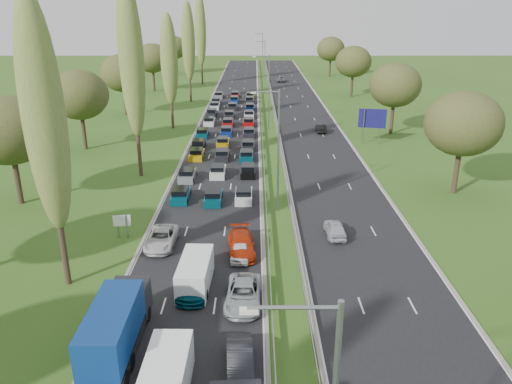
{
  "coord_description": "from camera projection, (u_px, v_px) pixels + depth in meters",
  "views": [
    {
      "loc": [
        2.27,
        -3.12,
        19.17
      ],
      "look_at": [
        2.35,
        44.22,
        1.5
      ],
      "focal_mm": 35.0,
      "sensor_mm": 36.0,
      "label": 1
    }
  ],
  "objects": [
    {
      "name": "lamp_columns",
      "position": [
        269.0,
        93.0,
        80.61
      ],
      "size": [
        0.18,
        140.18,
        12.0
      ],
      "color": "gray",
      "rests_on": "ground"
    },
    {
      "name": "white_van_rear",
      "position": [
        196.0,
        271.0,
        36.18
      ],
      "size": [
        2.1,
        5.37,
        2.16
      ],
      "rotation": [
        0.0,
        0.0,
        -0.04
      ],
      "color": "white",
      "rests_on": "near_carriageway"
    },
    {
      "name": "far_carriageway",
      "position": [
        307.0,
        123.0,
        86.93
      ],
      "size": [
        10.5,
        215.0,
        0.04
      ],
      "primitive_type": "cube",
      "color": "black",
      "rests_on": "ground"
    },
    {
      "name": "white_van_front",
      "position": [
        167.0,
        376.0,
        25.88
      ],
      "size": [
        2.2,
        5.6,
        2.25
      ],
      "rotation": [
        0.0,
        0.0,
        -0.01
      ],
      "color": "white",
      "rests_on": "near_carriageway"
    },
    {
      "name": "ground",
      "position": [
        268.0,
        127.0,
        84.58
      ],
      "size": [
        260.0,
        260.0,
        0.0
      ],
      "primitive_type": "plane",
      "color": "#34551A",
      "rests_on": "ground"
    },
    {
      "name": "info_sign",
      "position": [
        122.0,
        223.0,
        43.62
      ],
      "size": [
        1.5,
        0.28,
        2.1
      ],
      "color": "gray",
      "rests_on": "ground"
    },
    {
      "name": "far_car_1",
      "position": [
        321.0,
        128.0,
        80.59
      ],
      "size": [
        1.42,
        4.04,
        1.33
      ],
      "primitive_type": "imported",
      "rotation": [
        0.0,
        0.0,
        3.14
      ],
      "color": "black",
      "rests_on": "far_carriageway"
    },
    {
      "name": "poplar_row",
      "position": [
        156.0,
        58.0,
        69.14
      ],
      "size": [
        2.8,
        127.8,
        22.44
      ],
      "color": "#2D2116",
      "rests_on": "ground"
    },
    {
      "name": "far_car_0",
      "position": [
        335.0,
        229.0,
        44.12
      ],
      "size": [
        1.73,
        4.07,
        1.37
      ],
      "primitive_type": "imported",
      "rotation": [
        0.0,
        0.0,
        3.17
      ],
      "color": "#AFB3B9",
      "rests_on": "far_carriageway"
    },
    {
      "name": "woodland_left",
      "position": [
        71.0,
        99.0,
        65.57
      ],
      "size": [
        8.0,
        166.0,
        11.1
      ],
      "color": "#2D2116",
      "rests_on": "ground"
    },
    {
      "name": "near_car_11",
      "position": [
        241.0,
        244.0,
        41.08
      ],
      "size": [
        2.55,
        5.38,
        1.52
      ],
      "primitive_type": "imported",
      "rotation": [
        0.0,
        0.0,
        0.08
      ],
      "color": "#B52B0B",
      "rests_on": "near_carriageway"
    },
    {
      "name": "central_reservation",
      "position": [
        268.0,
        120.0,
        86.73
      ],
      "size": [
        2.36,
        215.0,
        0.32
      ],
      "color": "gray",
      "rests_on": "ground"
    },
    {
      "name": "near_car_9",
      "position": [
        240.0,
        360.0,
        27.73
      ],
      "size": [
        1.74,
        4.31,
        1.39
      ],
      "primitive_type": "imported",
      "rotation": [
        0.0,
        0.0,
        0.07
      ],
      "color": "black",
      "rests_on": "near_carriageway"
    },
    {
      "name": "direction_sign",
      "position": [
        372.0,
        120.0,
        72.83
      ],
      "size": [
        3.94,
        0.92,
        5.2
      ],
      "color": "gray",
      "rests_on": "ground"
    },
    {
      "name": "near_carriageway",
      "position": [
        229.0,
        123.0,
        86.91
      ],
      "size": [
        10.5,
        215.0,
        0.04
      ],
      "primitive_type": "cube",
      "color": "black",
      "rests_on": "ground"
    },
    {
      "name": "near_car_12",
      "position": [
        240.0,
        250.0,
        40.35
      ],
      "size": [
        1.66,
        3.89,
        1.31
      ],
      "primitive_type": "imported",
      "rotation": [
        0.0,
        0.0,
        -0.03
      ],
      "color": "white",
      "rests_on": "near_carriageway"
    },
    {
      "name": "near_car_10",
      "position": [
        244.0,
        294.0,
        34.02
      ],
      "size": [
        2.62,
        5.28,
        1.44
      ],
      "primitive_type": "imported",
      "rotation": [
        0.0,
        0.0,
        -0.04
      ],
      "color": "#9DA3A6",
      "rests_on": "near_carriageway"
    },
    {
      "name": "far_car_2",
      "position": [
        281.0,
        79.0,
        135.03
      ],
      "size": [
        2.42,
        4.96,
        1.36
      ],
      "primitive_type": "imported",
      "rotation": [
        0.0,
        0.0,
        3.11
      ],
      "color": "slate",
      "rests_on": "far_carriageway"
    },
    {
      "name": "traffic_queue_fill",
      "position": [
        228.0,
        128.0,
        81.93
      ],
      "size": [
        9.11,
        67.47,
        0.8
      ],
      "color": "#053F4C",
      "rests_on": "ground"
    },
    {
      "name": "near_car_7",
      "position": [
        194.0,
        282.0,
        35.47
      ],
      "size": [
        2.34,
        5.22,
        1.49
      ],
      "primitive_type": "imported",
      "rotation": [
        0.0,
        0.0,
        -0.05
      ],
      "color": "#054151",
      "rests_on": "near_carriageway"
    },
    {
      "name": "blue_lorry",
      "position": [
        117.0,
        325.0,
        28.84
      ],
      "size": [
        2.34,
        8.42,
        3.56
      ],
      "rotation": [
        0.0,
        0.0,
        0.0
      ],
      "color": "black",
      "rests_on": "near_carriageway"
    },
    {
      "name": "woodland_right",
      "position": [
        411.0,
        94.0,
        69.44
      ],
      "size": [
        8.0,
        153.0,
        11.1
      ],
      "color": "#2D2116",
      "rests_on": "ground"
    },
    {
      "name": "near_car_2",
      "position": [
        162.0,
        238.0,
        42.24
      ],
      "size": [
        2.49,
        5.13,
        1.41
      ],
      "primitive_type": "imported",
      "rotation": [
        0.0,
        0.0,
        -0.03
      ],
      "color": "silver",
      "rests_on": "near_carriageway"
    }
  ]
}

